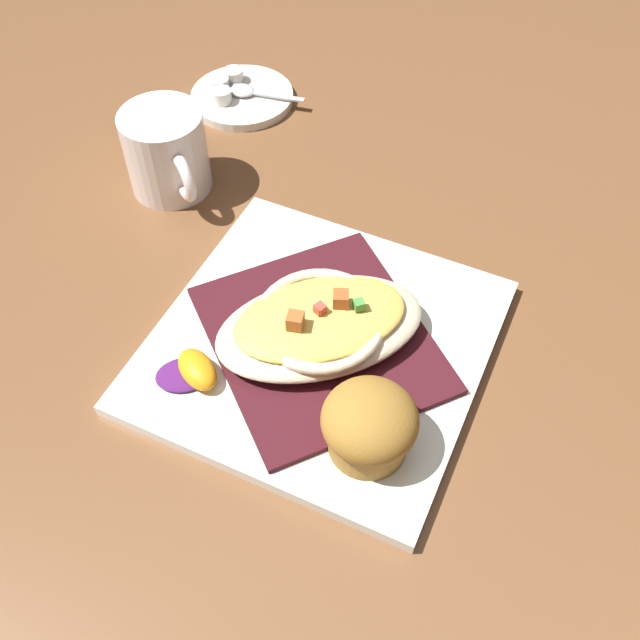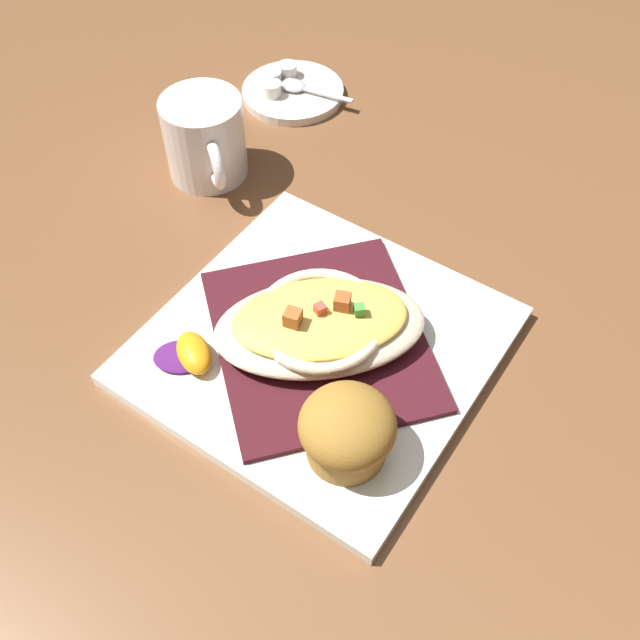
% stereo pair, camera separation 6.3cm
% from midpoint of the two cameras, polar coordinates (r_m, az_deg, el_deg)
% --- Properties ---
extents(ground_plane, '(2.60, 2.60, 0.00)m').
position_cam_midpoint_polar(ground_plane, '(0.66, -2.71, -2.48)').
color(ground_plane, brown).
extents(square_plate, '(0.30, 0.30, 0.01)m').
position_cam_midpoint_polar(square_plate, '(0.66, -2.73, -2.15)').
color(square_plate, white).
rests_on(square_plate, ground_plane).
extents(folded_napkin, '(0.27, 0.27, 0.01)m').
position_cam_midpoint_polar(folded_napkin, '(0.65, -2.76, -1.65)').
color(folded_napkin, '#41141C').
rests_on(folded_napkin, square_plate).
extents(gratin_dish, '(0.21, 0.21, 0.05)m').
position_cam_midpoint_polar(gratin_dish, '(0.63, -2.84, -0.45)').
color(gratin_dish, beige).
rests_on(gratin_dish, folded_napkin).
extents(muffin, '(0.08, 0.08, 0.06)m').
position_cam_midpoint_polar(muffin, '(0.57, 0.69, -8.39)').
color(muffin, olive).
rests_on(muffin, square_plate).
extents(orange_garnish, '(0.07, 0.06, 0.02)m').
position_cam_midpoint_polar(orange_garnish, '(0.64, -12.64, -4.08)').
color(orange_garnish, '#511C65').
rests_on(orange_garnish, square_plate).
extents(coffee_mug, '(0.11, 0.09, 0.09)m').
position_cam_midpoint_polar(coffee_mug, '(0.81, -14.03, 12.16)').
color(coffee_mug, white).
rests_on(coffee_mug, ground_plane).
extents(creamer_saucer, '(0.12, 0.12, 0.01)m').
position_cam_midpoint_polar(creamer_saucer, '(0.94, -8.08, 16.73)').
color(creamer_saucer, white).
rests_on(creamer_saucer, ground_plane).
extents(spoon, '(0.10, 0.04, 0.01)m').
position_cam_midpoint_polar(spoon, '(0.93, -7.81, 17.18)').
color(spoon, silver).
rests_on(spoon, creamer_saucer).
extents(creamer_cup_0, '(0.02, 0.02, 0.02)m').
position_cam_midpoint_polar(creamer_cup_0, '(0.95, -8.73, 18.24)').
color(creamer_cup_0, white).
rests_on(creamer_cup_0, creamer_saucer).
extents(creamer_cup_1, '(0.02, 0.02, 0.02)m').
position_cam_midpoint_polar(creamer_cup_1, '(0.94, -9.85, 17.57)').
color(creamer_cup_1, silver).
rests_on(creamer_cup_1, creamer_saucer).
extents(creamer_cup_2, '(0.02, 0.02, 0.02)m').
position_cam_midpoint_polar(creamer_cup_2, '(0.92, -9.72, 16.75)').
color(creamer_cup_2, white).
rests_on(creamer_cup_2, creamer_saucer).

